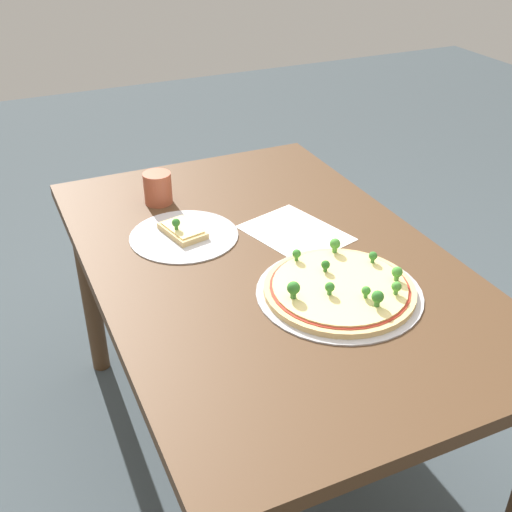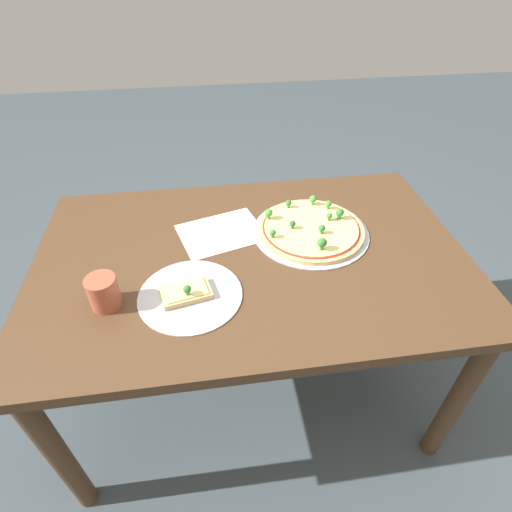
{
  "view_description": "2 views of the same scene",
  "coord_description": "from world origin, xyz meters",
  "px_view_note": "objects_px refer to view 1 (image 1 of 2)",
  "views": [
    {
      "loc": [
        1.25,
        -0.6,
        1.55
      ],
      "look_at": [
        0.01,
        -0.04,
        0.73
      ],
      "focal_mm": 45.0,
      "sensor_mm": 36.0,
      "label": 1
    },
    {
      "loc": [
        -0.12,
        -0.95,
        1.51
      ],
      "look_at": [
        0.01,
        -0.04,
        0.73
      ],
      "focal_mm": 28.0,
      "sensor_mm": 36.0,
      "label": 2
    }
  ],
  "objects_px": {
    "pizza_tray_whole": "(340,289)",
    "drinking_cup": "(158,188)",
    "dining_table": "(268,285)",
    "pizza_tray_slice": "(183,233)"
  },
  "relations": [
    {
      "from": "dining_table",
      "to": "pizza_tray_whole",
      "type": "bearing_deg",
      "value": 21.54
    },
    {
      "from": "pizza_tray_slice",
      "to": "drinking_cup",
      "type": "bearing_deg",
      "value": -179.8
    },
    {
      "from": "pizza_tray_slice",
      "to": "drinking_cup",
      "type": "xyz_separation_m",
      "value": [
        -0.22,
        -0.0,
        0.04
      ]
    },
    {
      "from": "pizza_tray_whole",
      "to": "pizza_tray_slice",
      "type": "distance_m",
      "value": 0.47
    },
    {
      "from": "dining_table",
      "to": "drinking_cup",
      "type": "xyz_separation_m",
      "value": [
        -0.42,
        -0.16,
        0.13
      ]
    },
    {
      "from": "pizza_tray_whole",
      "to": "drinking_cup",
      "type": "distance_m",
      "value": 0.67
    },
    {
      "from": "dining_table",
      "to": "pizza_tray_slice",
      "type": "height_order",
      "value": "pizza_tray_slice"
    },
    {
      "from": "dining_table",
      "to": "drinking_cup",
      "type": "relative_size",
      "value": 14.47
    },
    {
      "from": "dining_table",
      "to": "pizza_tray_slice",
      "type": "relative_size",
      "value": 4.62
    },
    {
      "from": "pizza_tray_slice",
      "to": "dining_table",
      "type": "bearing_deg",
      "value": 38.85
    }
  ]
}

